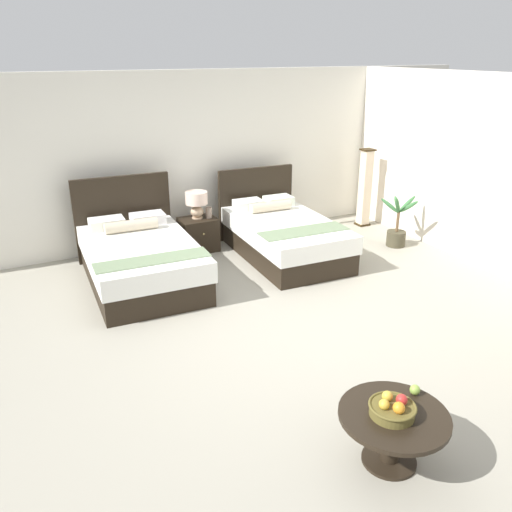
# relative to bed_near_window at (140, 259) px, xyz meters

# --- Properties ---
(ground_plane) EXTENTS (10.34, 10.13, 0.02)m
(ground_plane) POSITION_rel_bed_near_window_xyz_m (1.05, -1.96, -0.33)
(ground_plane) COLOR #A09B8A
(wall_back) EXTENTS (10.34, 0.12, 2.56)m
(wall_back) POSITION_rel_bed_near_window_xyz_m (1.05, 1.31, 0.96)
(wall_back) COLOR white
(wall_back) RESTS_ON ground
(wall_side_right) EXTENTS (0.12, 5.73, 2.56)m
(wall_side_right) POSITION_rel_bed_near_window_xyz_m (4.42, -1.56, 0.96)
(wall_side_right) COLOR white
(wall_side_right) RESTS_ON ground
(bed_near_window) EXTENTS (1.41, 2.12, 1.20)m
(bed_near_window) POSITION_rel_bed_near_window_xyz_m (0.00, 0.00, 0.00)
(bed_near_window) COLOR black
(bed_near_window) RESTS_ON ground
(bed_near_corner) EXTENTS (1.30, 2.14, 1.11)m
(bed_near_corner) POSITION_rel_bed_near_window_xyz_m (2.10, -0.00, -0.01)
(bed_near_corner) COLOR black
(bed_near_corner) RESTS_ON ground
(nightstand) EXTENTS (0.54, 0.45, 0.50)m
(nightstand) POSITION_rel_bed_near_window_xyz_m (1.08, 0.75, -0.07)
(nightstand) COLOR black
(nightstand) RESTS_ON ground
(table_lamp) EXTENTS (0.33, 0.33, 0.40)m
(table_lamp) POSITION_rel_bed_near_window_xyz_m (1.08, 0.77, 0.43)
(table_lamp) COLOR tan
(table_lamp) RESTS_ON nightstand
(vase) EXTENTS (0.09, 0.09, 0.16)m
(vase) POSITION_rel_bed_near_window_xyz_m (1.24, 0.71, 0.26)
(vase) COLOR gray
(vase) RESTS_ON nightstand
(coffee_table) EXTENTS (0.79, 0.79, 0.43)m
(coffee_table) POSITION_rel_bed_near_window_xyz_m (0.77, -3.97, -0.00)
(coffee_table) COLOR black
(coffee_table) RESTS_ON ground
(fruit_bowl) EXTENTS (0.34, 0.34, 0.15)m
(fruit_bowl) POSITION_rel_bed_near_window_xyz_m (0.74, -3.97, 0.17)
(fruit_bowl) COLOR brown
(fruit_bowl) RESTS_ON coffee_table
(loose_apple) EXTENTS (0.08, 0.08, 0.08)m
(loose_apple) POSITION_rel_bed_near_window_xyz_m (1.05, -3.86, 0.15)
(loose_apple) COLOR #8EB146
(loose_apple) RESTS_ON coffee_table
(floor_lamp_corner) EXTENTS (0.20, 0.20, 1.30)m
(floor_lamp_corner) POSITION_rel_bed_near_window_xyz_m (4.02, 0.63, 0.33)
(floor_lamp_corner) COLOR black
(floor_lamp_corner) RESTS_ON ground
(potted_palm) EXTENTS (0.56, 0.55, 0.83)m
(potted_palm) POSITION_rel_bed_near_window_xyz_m (3.86, -0.43, -0.07)
(potted_palm) COLOR #443E2C
(potted_palm) RESTS_ON ground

